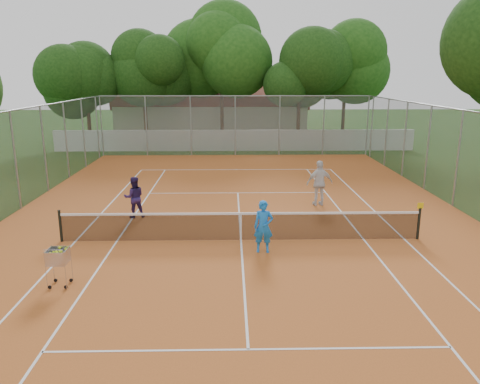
{
  "coord_description": "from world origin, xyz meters",
  "views": [
    {
      "loc": [
        -0.34,
        -14.72,
        5.39
      ],
      "look_at": [
        0.0,
        1.5,
        1.3
      ],
      "focal_mm": 35.0,
      "sensor_mm": 36.0,
      "label": 1
    }
  ],
  "objects_px": {
    "tennis_net": "(241,226)",
    "ball_hopper": "(59,266)",
    "player_near": "(263,227)",
    "player_far_right": "(320,183)",
    "clubhouse": "(212,110)",
    "player_far_left": "(134,197)"
  },
  "relations": [
    {
      "from": "player_near",
      "to": "tennis_net",
      "type": "bearing_deg",
      "value": 125.79
    },
    {
      "from": "player_far_right",
      "to": "player_far_left",
      "type": "bearing_deg",
      "value": 3.4
    },
    {
      "from": "tennis_net",
      "to": "player_far_left",
      "type": "bearing_deg",
      "value": 146.32
    },
    {
      "from": "tennis_net",
      "to": "player_far_left",
      "type": "height_order",
      "value": "player_far_left"
    },
    {
      "from": "player_near",
      "to": "ball_hopper",
      "type": "bearing_deg",
      "value": -153.81
    },
    {
      "from": "tennis_net",
      "to": "ball_hopper",
      "type": "relative_size",
      "value": 10.73
    },
    {
      "from": "tennis_net",
      "to": "player_far_right",
      "type": "xyz_separation_m",
      "value": [
        3.39,
        4.25,
        0.46
      ]
    },
    {
      "from": "clubhouse",
      "to": "player_far_left",
      "type": "height_order",
      "value": "clubhouse"
    },
    {
      "from": "clubhouse",
      "to": "player_far_right",
      "type": "height_order",
      "value": "clubhouse"
    },
    {
      "from": "clubhouse",
      "to": "player_near",
      "type": "bearing_deg",
      "value": -84.92
    },
    {
      "from": "tennis_net",
      "to": "player_near",
      "type": "height_order",
      "value": "player_near"
    },
    {
      "from": "player_near",
      "to": "player_far_left",
      "type": "bearing_deg",
      "value": 144.78
    },
    {
      "from": "clubhouse",
      "to": "player_far_right",
      "type": "xyz_separation_m",
      "value": [
        5.39,
        -24.75,
        -1.23
      ]
    },
    {
      "from": "ball_hopper",
      "to": "tennis_net",
      "type": "bearing_deg",
      "value": 44.14
    },
    {
      "from": "ball_hopper",
      "to": "player_far_left",
      "type": "bearing_deg",
      "value": 91.95
    },
    {
      "from": "tennis_net",
      "to": "ball_hopper",
      "type": "bearing_deg",
      "value": -144.95
    },
    {
      "from": "clubhouse",
      "to": "player_near",
      "type": "relative_size",
      "value": 10.02
    },
    {
      "from": "tennis_net",
      "to": "player_far_right",
      "type": "bearing_deg",
      "value": 51.37
    },
    {
      "from": "player_near",
      "to": "player_far_right",
      "type": "relative_size",
      "value": 0.86
    },
    {
      "from": "player_far_right",
      "to": "clubhouse",
      "type": "bearing_deg",
      "value": -86.11
    },
    {
      "from": "player_far_right",
      "to": "ball_hopper",
      "type": "relative_size",
      "value": 1.73
    },
    {
      "from": "player_far_left",
      "to": "tennis_net",
      "type": "bearing_deg",
      "value": 130.88
    }
  ]
}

